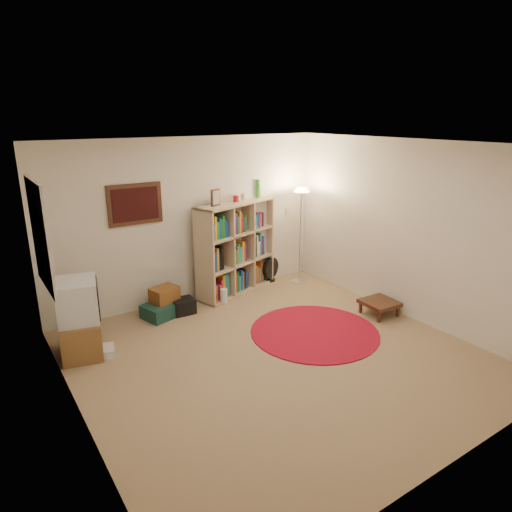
{
  "coord_description": "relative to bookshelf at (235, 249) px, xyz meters",
  "views": [
    {
      "loc": [
        -2.93,
        -3.95,
        2.81
      ],
      "look_at": [
        0.1,
        0.6,
        1.1
      ],
      "focal_mm": 32.0,
      "sensor_mm": 36.0,
      "label": 1
    }
  ],
  "objects": [
    {
      "name": "floor_lamp",
      "position": [
        1.13,
        -0.28,
        0.65
      ],
      "size": [
        0.32,
        0.32,
        1.65
      ],
      "rotation": [
        0.0,
        0.0,
        0.02
      ],
      "color": "white",
      "rests_on": "ground"
    },
    {
      "name": "red_rug",
      "position": [
        0.11,
        -1.88,
        -0.71
      ],
      "size": [
        1.72,
        1.72,
        0.02
      ],
      "color": "maroon",
      "rests_on": "ground"
    },
    {
      "name": "side_table",
      "position": [
        1.26,
        -1.97,
        -0.54
      ],
      "size": [
        0.49,
        0.49,
        0.21
      ],
      "rotation": [
        0.0,
        0.0,
        -0.05
      ],
      "color": "#3B2014",
      "rests_on": "ground"
    },
    {
      "name": "room",
      "position": [
        -0.74,
        -2.06,
        0.54
      ],
      "size": [
        4.54,
        4.54,
        2.54
      ],
      "color": "#917555",
      "rests_on": "ground"
    },
    {
      "name": "paper_towel",
      "position": [
        -0.41,
        -0.34,
        -0.6
      ],
      "size": [
        0.13,
        0.13,
        0.23
      ],
      "rotation": [
        0.0,
        0.0,
        -0.23
      ],
      "color": "white",
      "rests_on": "ground"
    },
    {
      "name": "tv_stand",
      "position": [
        -2.61,
        -0.74,
        -0.26
      ],
      "size": [
        0.59,
        0.74,
        0.95
      ],
      "rotation": [
        0.0,
        0.0,
        -0.24
      ],
      "color": "brown",
      "rests_on": "ground"
    },
    {
      "name": "bookshelf",
      "position": [
        0.0,
        0.0,
        0.0
      ],
      "size": [
        1.55,
        0.86,
        1.79
      ],
      "rotation": [
        0.0,
        0.0,
        0.31
      ],
      "color": "tan",
      "rests_on": "ground"
    },
    {
      "name": "dvd_box",
      "position": [
        -2.46,
        -0.93,
        -0.67
      ],
      "size": [
        0.38,
        0.35,
        0.11
      ],
      "rotation": [
        0.0,
        0.0,
        -0.29
      ],
      "color": "silver",
      "rests_on": "ground"
    },
    {
      "name": "wicker_basket",
      "position": [
        -1.32,
        -0.22,
        -0.41
      ],
      "size": [
        0.44,
        0.37,
        0.22
      ],
      "rotation": [
        0.0,
        0.0,
        0.29
      ],
      "color": "brown",
      "rests_on": "suitcase"
    },
    {
      "name": "duffel_bag",
      "position": [
        -1.09,
        -0.33,
        -0.61
      ],
      "size": [
        0.33,
        0.28,
        0.22
      ],
      "rotation": [
        0.0,
        0.0,
        -0.06
      ],
      "color": "black",
      "rests_on": "ground"
    },
    {
      "name": "suitcase",
      "position": [
        -1.35,
        -0.26,
        -0.62
      ],
      "size": [
        0.7,
        0.56,
        0.2
      ],
      "rotation": [
        0.0,
        0.0,
        0.28
      ],
      "color": "#12322B",
      "rests_on": "ground"
    },
    {
      "name": "floor_fan",
      "position": [
        0.76,
        0.06,
        -0.5
      ],
      "size": [
        0.38,
        0.25,
        0.43
      ],
      "rotation": [
        0.0,
        0.0,
        0.34
      ],
      "color": "black",
      "rests_on": "ground"
    }
  ]
}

